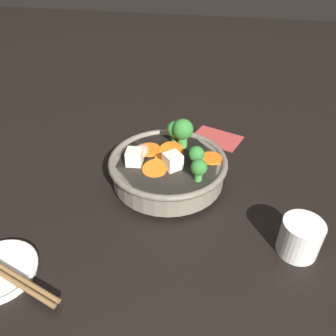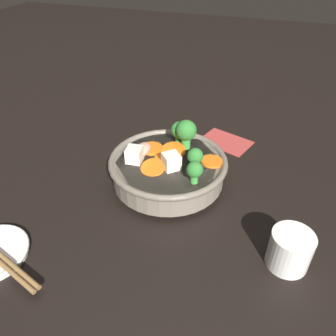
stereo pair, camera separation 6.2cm
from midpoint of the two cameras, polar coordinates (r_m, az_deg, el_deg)
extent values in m
plane|color=black|center=(0.64, -2.77, -2.66)|extent=(3.00, 3.00, 0.00)
cylinder|color=slate|center=(0.64, -2.78, -2.31)|extent=(0.12, 0.12, 0.01)
cylinder|color=slate|center=(0.62, -2.85, -0.42)|extent=(0.21, 0.21, 0.04)
torus|color=#685F52|center=(0.61, -2.91, 1.18)|extent=(0.22, 0.22, 0.01)
cylinder|color=brown|center=(0.62, -2.88, 0.29)|extent=(0.20, 0.20, 0.02)
cylinder|color=orange|center=(0.63, -1.81, 2.94)|extent=(0.06, 0.06, 0.01)
cylinder|color=orange|center=(0.59, -5.39, -0.24)|extent=(0.06, 0.06, 0.02)
cylinder|color=orange|center=(0.61, -3.51, 1.29)|extent=(0.05, 0.05, 0.01)
cylinder|color=orange|center=(0.64, -6.04, 3.11)|extent=(0.04, 0.04, 0.01)
cylinder|color=orange|center=(0.61, 4.70, 1.62)|extent=(0.05, 0.05, 0.01)
cylinder|color=green|center=(0.64, -0.21, 4.65)|extent=(0.02, 0.02, 0.02)
sphere|color=#2D752D|center=(0.63, -0.21, 6.67)|extent=(0.04, 0.04, 0.04)
cylinder|color=green|center=(0.56, 2.16, -1.52)|extent=(0.01, 0.01, 0.02)
sphere|color=#2D752D|center=(0.55, 2.21, 0.00)|extent=(0.03, 0.03, 0.03)
cylinder|color=green|center=(0.66, -1.71, 5.13)|extent=(0.01, 0.01, 0.02)
sphere|color=#2D752D|center=(0.65, -1.74, 6.70)|extent=(0.03, 0.03, 0.03)
cylinder|color=green|center=(0.59, 1.89, 0.87)|extent=(0.01, 0.01, 0.02)
sphere|color=#2D752D|center=(0.58, 1.92, 2.37)|extent=(0.03, 0.03, 0.03)
cube|color=silver|center=(0.58, -2.20, 1.12)|extent=(0.04, 0.04, 0.03)
cube|color=silver|center=(0.60, -8.84, 1.80)|extent=(0.03, 0.03, 0.03)
ellipsoid|color=#EA9E84|center=(0.62, -7.69, 2.72)|extent=(0.03, 0.05, 0.02)
cylinder|color=white|center=(0.53, 18.89, -11.53)|extent=(0.06, 0.06, 0.06)
cylinder|color=brown|center=(0.51, 19.27, -10.20)|extent=(0.05, 0.05, 0.00)
cube|color=#A33833|center=(0.78, 6.21, 5.16)|extent=(0.13, 0.11, 0.00)
camera|label=1|loc=(0.03, -92.86, -2.12)|focal=35.00mm
camera|label=2|loc=(0.03, 87.14, 2.12)|focal=35.00mm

